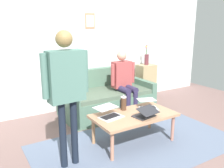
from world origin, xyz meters
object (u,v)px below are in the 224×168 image
at_px(french_press, 124,103).
at_px(flower_vase, 147,59).
at_px(person_standing, 66,83).
at_px(laptop_center, 148,105).
at_px(couch, 106,99).
at_px(laptop_left, 109,114).
at_px(coffee_table, 134,117).
at_px(side_shelf, 146,82).
at_px(laptop_right, 145,114).
at_px(person_seated, 124,79).

distance_m(french_press, flower_vase, 2.19).
height_order(flower_vase, person_standing, person_standing).
height_order(laptop_center, french_press, french_press).
relative_size(couch, laptop_left, 4.39).
bearing_deg(coffee_table, side_shelf, -133.54).
height_order(coffee_table, laptop_right, laptop_right).
height_order(couch, flower_vase, flower_vase).
distance_m(french_press, side_shelf, 2.16).
xyz_separation_m(laptop_right, side_shelf, (-1.51, -1.84, -0.09)).
height_order(laptop_right, person_standing, person_standing).
relative_size(couch, coffee_table, 1.44).
xyz_separation_m(french_press, person_seated, (-0.57, -0.84, 0.15)).
xyz_separation_m(french_press, flower_vase, (-1.61, -1.43, 0.41)).
height_order(laptop_right, person_seated, person_seated).
distance_m(coffee_table, flower_vase, 2.37).
height_order(coffee_table, flower_vase, flower_vase).
height_order(side_shelf, person_standing, person_standing).
bearing_deg(laptop_center, person_seated, -100.61).
distance_m(couch, laptop_center, 1.21).
relative_size(coffee_table, laptop_center, 3.14).
relative_size(french_press, person_seated, 0.19).
bearing_deg(flower_vase, person_standing, 33.07).
distance_m(laptop_right, flower_vase, 2.43).
relative_size(couch, french_press, 7.32).
relative_size(couch, flower_vase, 3.81).
relative_size(french_press, person_standing, 0.14).
bearing_deg(laptop_left, person_seated, -133.27).
bearing_deg(person_seated, laptop_center, 79.39).
relative_size(laptop_right, person_seated, 0.27).
xyz_separation_m(coffee_table, person_standing, (1.08, 0.07, 0.69)).
relative_size(person_standing, person_seated, 1.35).
bearing_deg(french_press, couch, -105.45).
bearing_deg(side_shelf, laptop_center, 51.77).
bearing_deg(couch, french_press, 74.55).
bearing_deg(french_press, side_shelf, -138.54).
bearing_deg(couch, person_standing, 45.64).
bearing_deg(laptop_right, flower_vase, -129.26).
relative_size(laptop_right, french_press, 1.40).
xyz_separation_m(couch, laptop_left, (0.64, 1.20, 0.21)).
bearing_deg(laptop_right, person_seated, -110.33).
bearing_deg(french_press, flower_vase, -138.51).
height_order(laptop_left, person_seated, person_seated).
relative_size(coffee_table, french_press, 5.07).
distance_m(couch, coffee_table, 1.34).
relative_size(couch, laptop_right, 5.22).
distance_m(laptop_left, person_standing, 0.94).
distance_m(coffee_table, laptop_right, 0.21).
relative_size(laptop_left, laptop_center, 1.03).
bearing_deg(side_shelf, person_seated, 29.33).
distance_m(couch, laptop_right, 1.51).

